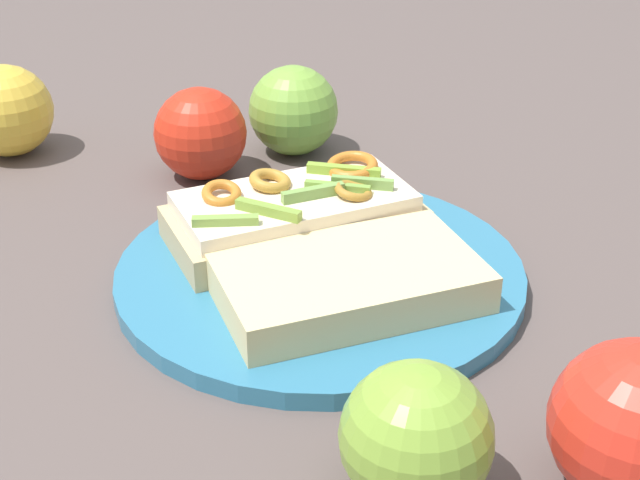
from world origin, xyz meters
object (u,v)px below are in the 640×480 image
object	(u,v)px
plate	(320,274)
apple_2	(636,426)
apple_3	(7,111)
apple_4	(293,110)
bread_slice_side	(348,281)
sandwich	(296,214)
apple_0	(416,437)
apple_1	(200,134)

from	to	relation	value
plate	apple_2	size ratio (longest dim) A/B	3.30
apple_3	apple_4	bearing A→B (deg)	-148.90
apple_2	apple_4	world-z (taller)	apple_2
bread_slice_side	apple_3	xyz separation A→B (m)	(0.38, -0.08, 0.02)
sandwich	bread_slice_side	distance (m)	0.09
plate	sandwich	world-z (taller)	sandwich
bread_slice_side	apple_0	xyz separation A→B (m)	(-0.11, 0.12, 0.01)
bread_slice_side	apple_3	world-z (taller)	apple_3
plate	apple_0	distance (m)	0.21
apple_4	apple_1	bearing A→B (deg)	64.52
sandwich	bread_slice_side	size ratio (longest dim) A/B	1.19
plate	sandwich	distance (m)	0.05
apple_1	apple_4	size ratio (longest dim) A/B	0.98
bread_slice_side	apple_2	size ratio (longest dim) A/B	1.94
apple_1	plate	bearing A→B (deg)	150.53
apple_1	apple_2	size ratio (longest dim) A/B	0.92
sandwich	apple_3	world-z (taller)	apple_3
apple_3	apple_4	size ratio (longest dim) A/B	1.02
apple_0	apple_1	distance (m)	0.40
bread_slice_side	apple_0	size ratio (longest dim) A/B	2.19
apple_4	bread_slice_side	bearing A→B (deg)	129.45
apple_4	apple_0	bearing A→B (deg)	129.73
bread_slice_side	apple_4	size ratio (longest dim) A/B	2.07
apple_1	apple_2	bearing A→B (deg)	154.39
bread_slice_side	apple_0	world-z (taller)	apple_0
sandwich	apple_4	size ratio (longest dim) A/B	2.46
plate	bread_slice_side	world-z (taller)	bread_slice_side
apple_3	apple_4	world-z (taller)	apple_3
apple_0	apple_1	xyz separation A→B (m)	(0.31, -0.25, 0.00)
apple_2	apple_4	bearing A→B (deg)	-37.18
sandwich	apple_3	xyz separation A→B (m)	(0.31, -0.02, 0.01)
sandwich	apple_4	xyz separation A→B (m)	(0.10, -0.15, 0.01)
sandwich	apple_4	distance (m)	0.18
apple_3	apple_4	xyz separation A→B (m)	(-0.21, -0.13, -0.00)
apple_2	apple_3	world-z (taller)	apple_2
plate	apple_1	world-z (taller)	apple_1
apple_3	bread_slice_side	bearing A→B (deg)	168.76
plate	apple_1	distance (m)	0.20
apple_3	plate	bearing A→B (deg)	171.73
apple_0	sandwich	bearing A→B (deg)	-44.99
apple_0	plate	bearing A→B (deg)	-46.77
apple_0	apple_2	xyz separation A→B (m)	(-0.09, -0.06, 0.00)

